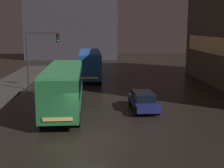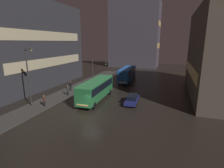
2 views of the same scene
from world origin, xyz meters
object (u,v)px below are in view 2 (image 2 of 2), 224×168
(pedestrian_near, at_px, (68,89))
(street_lamp_sidewalk, at_px, (29,69))
(traffic_light_main, at_px, (97,68))
(pedestrian_far, at_px, (44,100))
(bus_near, at_px, (96,88))
(pedestrian_mid, at_px, (71,85))
(car_taxi, at_px, (132,99))
(bus_far, at_px, (127,73))

(pedestrian_near, distance_m, street_lamp_sidewalk, 8.07)
(traffic_light_main, bearing_deg, street_lamp_sidewalk, -107.73)
(pedestrian_far, bearing_deg, bus_near, 83.91)
(pedestrian_near, relative_size, pedestrian_far, 1.06)
(pedestrian_near, relative_size, street_lamp_sidewalk, 0.21)
(pedestrian_far, bearing_deg, pedestrian_mid, 137.77)
(car_taxi, bearing_deg, bus_near, 0.71)
(pedestrian_near, bearing_deg, bus_near, -5.50)
(pedestrian_far, relative_size, traffic_light_main, 0.28)
(pedestrian_near, xyz_separation_m, street_lamp_sidewalk, (-2.02, -6.40, 4.48))
(bus_far, xyz_separation_m, pedestrian_near, (-7.34, -14.37, -0.90))
(bus_near, distance_m, traffic_light_main, 9.05)
(bus_near, height_order, pedestrian_far, bus_near)
(bus_far, relative_size, pedestrian_mid, 5.38)
(car_taxi, relative_size, pedestrian_mid, 2.57)
(pedestrian_far, bearing_deg, car_taxi, 67.23)
(pedestrian_far, distance_m, traffic_light_main, 14.26)
(bus_near, distance_m, pedestrian_near, 5.86)
(bus_near, bearing_deg, pedestrian_near, -6.40)
(car_taxi, height_order, pedestrian_far, pedestrian_far)
(car_taxi, bearing_deg, pedestrian_far, 23.45)
(pedestrian_near, bearing_deg, car_taxi, -1.42)
(car_taxi, xyz_separation_m, traffic_light_main, (-9.29, 7.84, 3.39))
(pedestrian_near, bearing_deg, pedestrian_mid, 111.86)
(pedestrian_mid, xyz_separation_m, pedestrian_far, (1.02, -8.88, -0.09))
(pedestrian_mid, distance_m, pedestrian_far, 8.94)
(traffic_light_main, bearing_deg, bus_near, -68.19)
(traffic_light_main, bearing_deg, bus_far, 53.96)
(bus_far, relative_size, street_lamp_sidewalk, 1.14)
(pedestrian_near, distance_m, pedestrian_far, 5.98)
(bus_near, height_order, bus_far, bus_far)
(bus_far, height_order, street_lamp_sidewalk, street_lamp_sidewalk)
(bus_far, bearing_deg, street_lamp_sidewalk, 63.84)
(bus_far, relative_size, pedestrian_near, 5.32)
(street_lamp_sidewalk, bearing_deg, pedestrian_far, 12.96)
(pedestrian_far, bearing_deg, traffic_light_main, 120.10)
(pedestrian_near, height_order, pedestrian_far, pedestrian_near)
(pedestrian_mid, bearing_deg, pedestrian_near, -144.30)
(pedestrian_near, bearing_deg, traffic_light_main, 71.26)
(bus_far, distance_m, pedestrian_mid, 14.33)
(bus_near, xyz_separation_m, bus_far, (1.56, 14.84, 0.04))
(bus_near, bearing_deg, car_taxi, -178.40)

